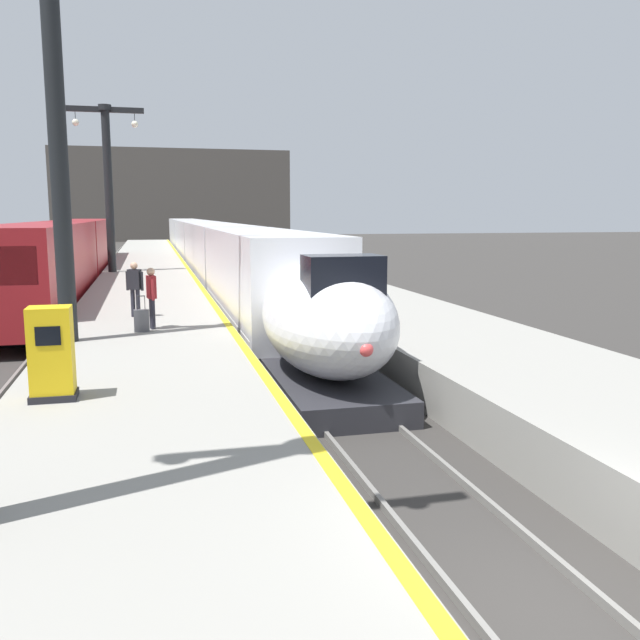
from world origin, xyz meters
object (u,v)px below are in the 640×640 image
Objects in this scene: highspeed_train_main at (206,245)px; passenger_near_edge at (152,293)px; passenger_mid_platform at (135,285)px; regional_train_adjacent at (69,253)px; rolling_suitcase at (142,321)px; station_column_mid at (55,90)px; ticket_machine_yellow at (52,357)px; station_column_far at (108,172)px.

highspeed_train_main reaches higher than passenger_near_edge.
regional_train_adjacent is at bearing 102.26° from passenger_mid_platform.
rolling_suitcase is (3.95, -20.03, -0.77)m from regional_train_adjacent.
passenger_near_edge is at bearing 34.29° from station_column_mid.
station_column_mid is 10.31× the size of rolling_suitcase.
ticket_machine_yellow is (-1.40, -6.55, 0.44)m from rolling_suitcase.
highspeed_train_main is 27.39m from passenger_mid_platform.
station_column_mid is (-5.90, -30.79, 5.10)m from highspeed_train_main.
station_column_mid is 5.99× the size of passenger_mid_platform.
rolling_suitcase is (1.75, 0.96, -5.72)m from station_column_mid.
ticket_machine_yellow is at bearing -98.67° from highspeed_train_main.
passenger_near_edge is at bearing -84.08° from station_column_far.
highspeed_train_main is 12.72m from regional_train_adjacent.
station_column_far is 5.22× the size of passenger_near_edge.
station_column_mid reaches higher than regional_train_adjacent.
station_column_far reaches higher than passenger_near_edge.
highspeed_train_main is at bearing 82.08° from rolling_suitcase.
passenger_mid_platform is 2.88m from rolling_suitcase.
rolling_suitcase is 0.61× the size of ticket_machine_yellow.
passenger_near_edge is (2.03, 1.39, -5.03)m from station_column_mid.
regional_train_adjacent is 3.62× the size of station_column_mid.
rolling_suitcase is at bearing -78.84° from regional_train_adjacent.
station_column_mid is at bearing -112.39° from passenger_mid_platform.
regional_train_adjacent is 17.63m from passenger_mid_platform.
station_column_mid is at bearing -84.01° from regional_train_adjacent.
highspeed_train_main is at bearing 80.85° from passenger_mid_platform.
station_column_far is 26.98m from ticket_machine_yellow.
passenger_mid_platform is (1.54, -17.24, -4.35)m from station_column_far.
regional_train_adjacent reaches higher than rolling_suitcase.
passenger_mid_platform is (-0.49, 2.36, 0.00)m from passenger_near_edge.
station_column_far reaches higher than rolling_suitcase.
highspeed_train_main is 76.17× the size of rolling_suitcase.
regional_train_adjacent is at bearing 95.99° from station_column_mid.
ticket_machine_yellow is at bearing -84.52° from regional_train_adjacent.
regional_train_adjacent is 4.79m from station_column_far.
ticket_machine_yellow is at bearing -102.07° from rolling_suitcase.
regional_train_adjacent is at bearing -179.77° from station_column_far.
station_column_mid is 21.00m from station_column_far.
rolling_suitcase is at bearing -97.92° from highspeed_train_main.
highspeed_train_main is 46.75× the size of ticket_machine_yellow.
passenger_near_edge is at bearing 76.43° from ticket_machine_yellow.
regional_train_adjacent is 26.70m from ticket_machine_yellow.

